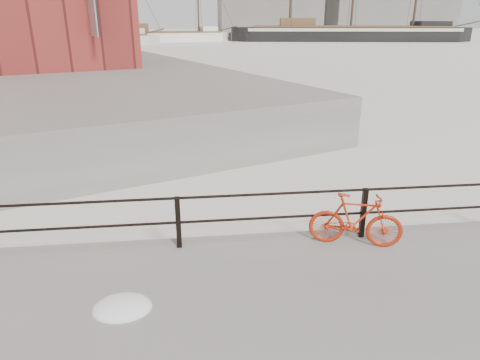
# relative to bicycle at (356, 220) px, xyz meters

# --- Properties ---
(bicycle) EXTENTS (1.69, 0.74, 1.02)m
(bicycle) POSITION_rel_bicycle_xyz_m (0.00, 0.00, 0.00)
(bicycle) COLOR #B0240B
(bicycle) RESTS_ON promenade
(barque_black) EXTENTS (57.22, 26.45, 31.51)m
(barque_black) POSITION_rel_bicycle_xyz_m (30.58, 83.08, -0.86)
(barque_black) COLOR black
(barque_black) RESTS_ON ground
(schooner_mid) EXTENTS (30.92, 18.37, 20.80)m
(schooner_mid) POSITION_rel_bicycle_xyz_m (-6.84, 85.47, -0.86)
(schooner_mid) COLOR white
(schooner_mid) RESTS_ON ground
(schooner_left) EXTENTS (23.71, 14.47, 17.01)m
(schooner_left) POSITION_rel_bicycle_xyz_m (-18.20, 74.85, -0.86)
(schooner_left) COLOR beige
(schooner_left) RESTS_ON ground
(industrial_west) EXTENTS (32.00, 18.00, 18.00)m
(industrial_west) POSITION_rel_bicycle_xyz_m (23.76, 140.45, 8.14)
(industrial_west) COLOR gray
(industrial_west) RESTS_ON ground
(industrial_east) EXTENTS (20.00, 16.00, 14.00)m
(industrial_east) POSITION_rel_bicycle_xyz_m (81.76, 150.45, 6.14)
(industrial_east) COLOR gray
(industrial_east) RESTS_ON ground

